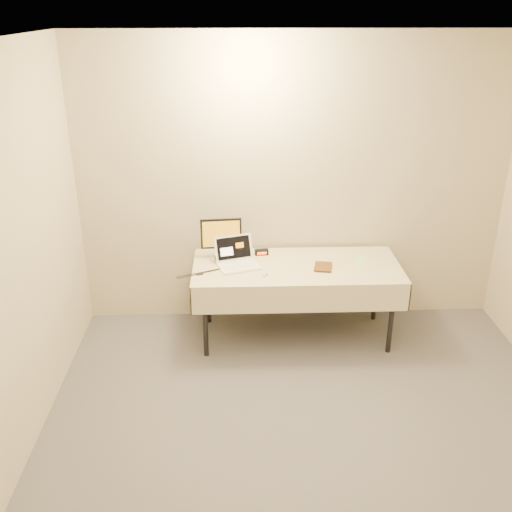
{
  "coord_description": "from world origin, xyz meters",
  "views": [
    {
      "loc": [
        -0.53,
        -2.57,
        2.89
      ],
      "look_at": [
        -0.37,
        1.99,
        0.86
      ],
      "focal_mm": 40.0,
      "sensor_mm": 36.0,
      "label": 1
    }
  ],
  "objects_px": {
    "laptop": "(237,259)",
    "monitor": "(221,235)",
    "book": "(315,257)",
    "table": "(296,272)"
  },
  "relations": [
    {
      "from": "laptop",
      "to": "book",
      "type": "bearing_deg",
      "value": -24.54
    },
    {
      "from": "table",
      "to": "monitor",
      "type": "height_order",
      "value": "monitor"
    },
    {
      "from": "laptop",
      "to": "monitor",
      "type": "distance_m",
      "value": 0.26
    },
    {
      "from": "laptop",
      "to": "book",
      "type": "xyz_separation_m",
      "value": [
        0.69,
        -0.08,
        0.04
      ]
    },
    {
      "from": "book",
      "to": "monitor",
      "type": "bearing_deg",
      "value": 175.82
    },
    {
      "from": "table",
      "to": "monitor",
      "type": "relative_size",
      "value": 4.86
    },
    {
      "from": "laptop",
      "to": "monitor",
      "type": "relative_size",
      "value": 1.13
    },
    {
      "from": "laptop",
      "to": "book",
      "type": "height_order",
      "value": "laptop"
    },
    {
      "from": "table",
      "to": "laptop",
      "type": "xyz_separation_m",
      "value": [
        -0.54,
        0.04,
        0.12
      ]
    },
    {
      "from": "table",
      "to": "monitor",
      "type": "bearing_deg",
      "value": 164.45
    }
  ]
}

